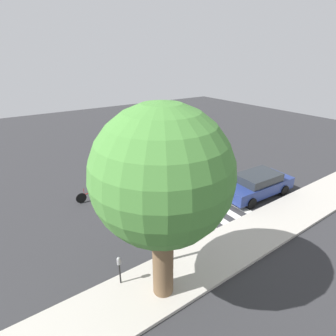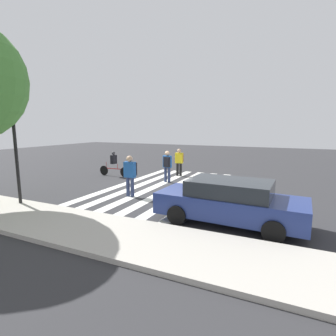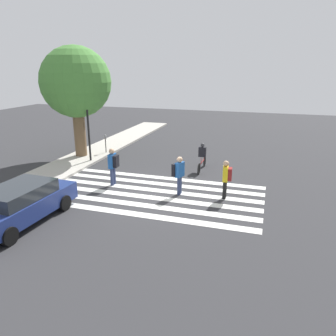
{
  "view_description": "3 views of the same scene",
  "coord_description": "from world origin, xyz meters",
  "px_view_note": "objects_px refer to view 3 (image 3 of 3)",
  "views": [
    {
      "loc": [
        8.41,
        12.41,
        7.98
      ],
      "look_at": [
        -0.41,
        -0.37,
        1.27
      ],
      "focal_mm": 28.0,
      "sensor_mm": 36.0,
      "label": 1
    },
    {
      "loc": [
        -5.85,
        12.06,
        3.15
      ],
      "look_at": [
        -0.18,
        -0.18,
        1.0
      ],
      "focal_mm": 28.0,
      "sensor_mm": 36.0,
      "label": 2
    },
    {
      "loc": [
        -13.3,
        -4.91,
        5.68
      ],
      "look_at": [
        0.32,
        -0.65,
        1.22
      ],
      "focal_mm": 35.0,
      "sensor_mm": 36.0,
      "label": 3
    }
  ],
  "objects_px": {
    "pedestrian_adult_blue_shirt": "(113,164)",
    "parking_meter": "(105,140)",
    "car_parked_far_curb": "(19,204)",
    "street_tree": "(76,83)",
    "traffic_light": "(89,106)",
    "pedestrian_adult_tall_backpack": "(226,177)",
    "cyclist_near_curb": "(202,156)",
    "pedestrian_child_with_backpack": "(179,172)"
  },
  "relations": [
    {
      "from": "traffic_light",
      "to": "street_tree",
      "type": "relative_size",
      "value": 0.72
    },
    {
      "from": "pedestrian_child_with_backpack",
      "to": "pedestrian_adult_blue_shirt",
      "type": "bearing_deg",
      "value": -76.29
    },
    {
      "from": "parking_meter",
      "to": "pedestrian_adult_blue_shirt",
      "type": "relative_size",
      "value": 0.72
    },
    {
      "from": "car_parked_far_curb",
      "to": "street_tree",
      "type": "bearing_deg",
      "value": 20.23
    },
    {
      "from": "cyclist_near_curb",
      "to": "car_parked_far_curb",
      "type": "distance_m",
      "value": 9.9
    },
    {
      "from": "traffic_light",
      "to": "cyclist_near_curb",
      "type": "height_order",
      "value": "traffic_light"
    },
    {
      "from": "traffic_light",
      "to": "street_tree",
      "type": "xyz_separation_m",
      "value": [
        0.87,
        1.3,
        1.23
      ]
    },
    {
      "from": "parking_meter",
      "to": "street_tree",
      "type": "bearing_deg",
      "value": 133.81
    },
    {
      "from": "street_tree",
      "to": "car_parked_far_curb",
      "type": "distance_m",
      "value": 10.03
    },
    {
      "from": "cyclist_near_curb",
      "to": "pedestrian_adult_blue_shirt",
      "type": "bearing_deg",
      "value": 134.59
    },
    {
      "from": "parking_meter",
      "to": "street_tree",
      "type": "relative_size",
      "value": 0.19
    },
    {
      "from": "traffic_light",
      "to": "parking_meter",
      "type": "distance_m",
      "value": 3.17
    },
    {
      "from": "parking_meter",
      "to": "traffic_light",
      "type": "bearing_deg",
      "value": -176.6
    },
    {
      "from": "pedestrian_adult_tall_backpack",
      "to": "pedestrian_adult_blue_shirt",
      "type": "relative_size",
      "value": 0.94
    },
    {
      "from": "pedestrian_child_with_backpack",
      "to": "car_parked_far_curb",
      "type": "distance_m",
      "value": 6.7
    },
    {
      "from": "traffic_light",
      "to": "cyclist_near_curb",
      "type": "distance_m",
      "value": 7.21
    },
    {
      "from": "traffic_light",
      "to": "car_parked_far_curb",
      "type": "relative_size",
      "value": 1.03
    },
    {
      "from": "parking_meter",
      "to": "pedestrian_child_with_backpack",
      "type": "height_order",
      "value": "pedestrian_child_with_backpack"
    },
    {
      "from": "pedestrian_adult_tall_backpack",
      "to": "cyclist_near_curb",
      "type": "distance_m",
      "value": 4.19
    },
    {
      "from": "pedestrian_adult_blue_shirt",
      "to": "car_parked_far_curb",
      "type": "bearing_deg",
      "value": 160.3
    },
    {
      "from": "traffic_light",
      "to": "pedestrian_adult_blue_shirt",
      "type": "bearing_deg",
      "value": -136.19
    },
    {
      "from": "parking_meter",
      "to": "car_parked_far_curb",
      "type": "bearing_deg",
      "value": -170.7
    },
    {
      "from": "parking_meter",
      "to": "pedestrian_adult_tall_backpack",
      "type": "xyz_separation_m",
      "value": [
        -5.25,
        -8.68,
        0.02
      ]
    },
    {
      "from": "traffic_light",
      "to": "pedestrian_adult_blue_shirt",
      "type": "xyz_separation_m",
      "value": [
        -3.15,
        -3.02,
        -2.36
      ]
    },
    {
      "from": "pedestrian_child_with_backpack",
      "to": "pedestrian_adult_tall_backpack",
      "type": "bearing_deg",
      "value": 111.31
    },
    {
      "from": "traffic_light",
      "to": "parking_meter",
      "type": "relative_size",
      "value": 3.68
    },
    {
      "from": "traffic_light",
      "to": "pedestrian_adult_blue_shirt",
      "type": "relative_size",
      "value": 2.65
    },
    {
      "from": "pedestrian_adult_tall_backpack",
      "to": "parking_meter",
      "type": "bearing_deg",
      "value": 54.26
    },
    {
      "from": "traffic_light",
      "to": "car_parked_far_curb",
      "type": "height_order",
      "value": "traffic_light"
    },
    {
      "from": "parking_meter",
      "to": "car_parked_far_curb",
      "type": "distance_m",
      "value": 10.05
    },
    {
      "from": "pedestrian_adult_blue_shirt",
      "to": "pedestrian_child_with_backpack",
      "type": "relative_size",
      "value": 1.04
    },
    {
      "from": "traffic_light",
      "to": "cyclist_near_curb",
      "type": "xyz_separation_m",
      "value": [
        0.51,
        -6.72,
        -2.59
      ]
    },
    {
      "from": "pedestrian_adult_tall_backpack",
      "to": "pedestrian_adult_blue_shirt",
      "type": "bearing_deg",
      "value": 84.39
    },
    {
      "from": "pedestrian_adult_tall_backpack",
      "to": "cyclist_near_curb",
      "type": "bearing_deg",
      "value": 21.63
    },
    {
      "from": "parking_meter",
      "to": "cyclist_near_curb",
      "type": "relative_size",
      "value": 0.61
    },
    {
      "from": "car_parked_far_curb",
      "to": "pedestrian_adult_blue_shirt",
      "type": "bearing_deg",
      "value": -15.08
    },
    {
      "from": "parking_meter",
      "to": "pedestrian_child_with_backpack",
      "type": "distance_m",
      "value": 8.48
    },
    {
      "from": "pedestrian_adult_tall_backpack",
      "to": "car_parked_far_curb",
      "type": "height_order",
      "value": "pedestrian_adult_tall_backpack"
    },
    {
      "from": "pedestrian_adult_blue_shirt",
      "to": "parking_meter",
      "type": "bearing_deg",
      "value": 29.3
    },
    {
      "from": "street_tree",
      "to": "pedestrian_adult_tall_backpack",
      "type": "relative_size",
      "value": 3.95
    },
    {
      "from": "traffic_light",
      "to": "pedestrian_adult_tall_backpack",
      "type": "xyz_separation_m",
      "value": [
        -3.25,
        -8.56,
        -2.43
      ]
    },
    {
      "from": "parking_meter",
      "to": "cyclist_near_curb",
      "type": "bearing_deg",
      "value": -102.36
    }
  ]
}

